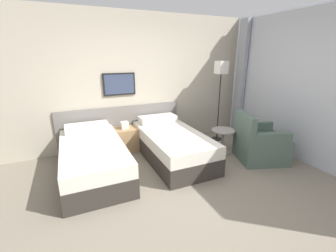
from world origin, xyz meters
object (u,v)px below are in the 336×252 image
object	(u,v)px
bed_near_door	(93,158)
floor_lamp	(221,75)
bed_near_window	(172,145)
side_table	(223,137)
nightstand	(126,139)
armchair	(259,145)

from	to	relation	value
bed_near_door	floor_lamp	xyz separation A→B (m)	(2.80, 0.48, 1.19)
bed_near_door	bed_near_window	world-z (taller)	same
bed_near_door	side_table	bearing A→B (deg)	-4.39
bed_near_window	side_table	xyz separation A→B (m)	(1.03, -0.19, 0.07)
nightstand	side_table	size ratio (longest dim) A/B	1.28
bed_near_door	floor_lamp	distance (m)	3.08
bed_near_door	armchair	world-z (taller)	armchair
nightstand	armchair	distance (m)	2.59
bed_near_door	nightstand	size ratio (longest dim) A/B	3.14
bed_near_window	floor_lamp	distance (m)	1.88
side_table	armchair	bearing A→B (deg)	-52.33
bed_near_window	side_table	world-z (taller)	bed_near_window
nightstand	floor_lamp	size ratio (longest dim) A/B	0.35
bed_near_door	armchair	xyz separation A→B (m)	(2.87, -0.73, 0.02)
bed_near_window	floor_lamp	bearing A→B (deg)	19.11
floor_lamp	armchair	xyz separation A→B (m)	(0.07, -1.20, -1.16)
bed_near_door	side_table	xyz separation A→B (m)	(2.45, -0.19, 0.07)
nightstand	bed_near_door	bearing A→B (deg)	-135.12
floor_lamp	side_table	bearing A→B (deg)	-117.52
nightstand	armchair	xyz separation A→B (m)	(2.16, -1.43, 0.05)
nightstand	floor_lamp	world-z (taller)	floor_lamp
bed_near_door	floor_lamp	bearing A→B (deg)	9.69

